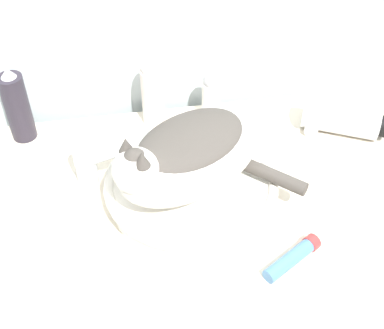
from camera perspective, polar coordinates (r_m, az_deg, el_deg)
vanity_counter at (r=1.47m, az=1.47°, el=-13.83°), size 0.90×0.55×0.86m
sink_basin at (r=1.09m, az=-0.11°, el=-2.38°), size 0.35×0.35×0.05m
cat at (r=1.02m, az=-0.41°, el=1.17°), size 0.41×0.32×0.16m
faucet at (r=1.11m, az=-10.58°, el=0.41°), size 0.14×0.08×0.14m
lotion_bottle_white at (r=1.24m, az=-4.21°, el=7.82°), size 0.05×0.05×0.18m
deodorant_stick at (r=1.27m, az=2.04°, el=7.40°), size 0.04×0.04×0.12m
hairspray_can_black at (r=1.26m, az=-18.16°, el=5.92°), size 0.06×0.06×0.19m
cream_tube at (r=1.01m, az=10.70°, el=-9.73°), size 0.13×0.09×0.03m
hair_dryer at (r=1.29m, az=15.54°, el=4.67°), size 0.20×0.14×0.07m
soap_bar at (r=1.04m, az=-13.13°, el=-8.67°), size 0.07×0.05×0.02m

